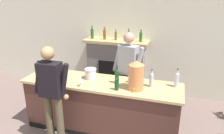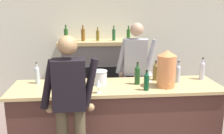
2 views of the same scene
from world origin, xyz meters
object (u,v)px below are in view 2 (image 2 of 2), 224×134
(fireplace_stone, at_px, (99,74))
(wine_bottle_chardonnay_pale, at_px, (156,71))
(person_bartender, at_px, (136,73))
(wine_bottle_cabernet_heavy, at_px, (178,73))
(wine_bottle_burgundy_dark, at_px, (146,81))
(wine_bottle_riesling_slim, at_px, (137,74))
(wine_bottle_merlot_tall, at_px, (202,70))
(copper_dispenser, at_px, (167,69))
(ice_bucket_steel, at_px, (100,77))
(wine_glass_near_bucket, at_px, (98,83))
(person_customer, at_px, (70,106))
(wine_glass_mid_counter, at_px, (150,73))
(wine_bottle_rose_blush, at_px, (37,74))

(fireplace_stone, xyz_separation_m, wine_bottle_chardonnay_pale, (0.80, -1.45, 0.42))
(person_bartender, bearing_deg, wine_bottle_cabernet_heavy, -42.62)
(fireplace_stone, bearing_deg, wine_bottle_burgundy_dark, -73.62)
(wine_bottle_riesling_slim, xyz_separation_m, wine_bottle_merlot_tall, (1.02, 0.15, 0.00))
(copper_dispenser, bearing_deg, wine_bottle_chardonnay_pale, 100.36)
(ice_bucket_steel, relative_size, wine_bottle_burgundy_dark, 0.80)
(person_bartender, bearing_deg, wine_bottle_merlot_tall, -21.42)
(wine_bottle_merlot_tall, relative_size, wine_glass_near_bucket, 1.85)
(person_bartender, distance_m, wine_glass_near_bucket, 1.06)
(wine_bottle_burgundy_dark, bearing_deg, person_customer, -155.80)
(wine_bottle_cabernet_heavy, bearing_deg, person_bartender, 137.38)
(ice_bucket_steel, distance_m, wine_bottle_cabernet_heavy, 1.13)
(fireplace_stone, height_order, wine_glass_near_bucket, fireplace_stone)
(fireplace_stone, bearing_deg, wine_bottle_merlot_tall, -44.52)
(person_customer, height_order, copper_dispenser, person_customer)
(wine_bottle_chardonnay_pale, bearing_deg, wine_bottle_cabernet_heavy, -25.89)
(person_bartender, height_order, ice_bucket_steel, person_bartender)
(wine_bottle_cabernet_heavy, relative_size, wine_bottle_merlot_tall, 0.94)
(wine_bottle_merlot_tall, bearing_deg, wine_bottle_chardonnay_pale, 177.78)
(wine_bottle_chardonnay_pale, distance_m, wine_glass_mid_counter, 0.13)
(fireplace_stone, height_order, ice_bucket_steel, fireplace_stone)
(wine_bottle_cabernet_heavy, height_order, wine_glass_mid_counter, wine_bottle_cabernet_heavy)
(person_customer, relative_size, wine_glass_near_bucket, 9.90)
(wine_bottle_cabernet_heavy, xyz_separation_m, wine_glass_near_bucket, (-1.17, -0.35, -0.01))
(ice_bucket_steel, distance_m, wine_bottle_rose_blush, 0.89)
(ice_bucket_steel, height_order, wine_glass_near_bucket, ice_bucket_steel)
(wine_bottle_burgundy_dark, bearing_deg, wine_bottle_merlot_tall, 23.87)
(person_customer, distance_m, wine_bottle_rose_blush, 1.03)
(wine_bottle_rose_blush, bearing_deg, ice_bucket_steel, -7.08)
(person_customer, xyz_separation_m, wine_bottle_riesling_slim, (0.89, 0.70, 0.15))
(wine_bottle_riesling_slim, bearing_deg, wine_bottle_merlot_tall, 8.47)
(fireplace_stone, bearing_deg, ice_bucket_steel, -91.53)
(copper_dispenser, bearing_deg, person_bartender, 113.67)
(wine_bottle_burgundy_dark, bearing_deg, wine_bottle_cabernet_heavy, 29.80)
(wine_bottle_riesling_slim, bearing_deg, fireplace_stone, 106.66)
(fireplace_stone, height_order, wine_bottle_burgundy_dark, fireplace_stone)
(person_customer, bearing_deg, wine_bottle_merlot_tall, 24.04)
(wine_bottle_cabernet_heavy, height_order, wine_bottle_rose_blush, wine_bottle_cabernet_heavy)
(wine_bottle_chardonnay_pale, distance_m, wine_glass_near_bucket, 1.00)
(wine_bottle_merlot_tall, bearing_deg, copper_dispenser, -155.26)
(fireplace_stone, height_order, wine_bottle_rose_blush, fireplace_stone)
(fireplace_stone, height_order, copper_dispenser, fireplace_stone)
(copper_dispenser, relative_size, wine_bottle_burgundy_dark, 1.85)
(person_bartender, xyz_separation_m, wine_bottle_riesling_slim, (-0.08, -0.52, 0.12))
(wine_bottle_cabernet_heavy, bearing_deg, wine_bottle_burgundy_dark, -150.20)
(wine_bottle_chardonnay_pale, bearing_deg, wine_bottle_rose_blush, -179.70)
(ice_bucket_steel, bearing_deg, wine_bottle_cabernet_heavy, -1.15)
(wine_bottle_cabernet_heavy, relative_size, wine_bottle_chardonnay_pale, 1.06)
(person_bartender, distance_m, wine_bottle_burgundy_dark, 0.79)
(copper_dispenser, height_order, wine_bottle_chardonnay_pale, copper_dispenser)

